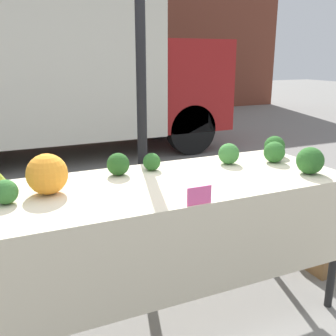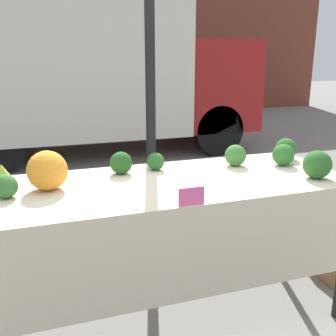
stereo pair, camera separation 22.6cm
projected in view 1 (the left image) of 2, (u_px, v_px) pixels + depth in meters
ground_plane at (168, 315)px, 2.53m from camera, size 40.00×40.00×0.00m
building_facade at (16, 14)px, 9.93m from camera, size 16.00×0.60×5.27m
tent_pole at (142, 114)px, 2.77m from camera, size 0.07×0.07×2.42m
parked_truck at (63, 74)px, 6.24m from camera, size 5.03×1.87×2.45m
market_table at (173, 203)px, 2.26m from camera, size 2.15×0.83×0.91m
orange_cauliflower at (47, 174)px, 2.05m from camera, size 0.22×0.22×0.22m
broccoli_head_0 at (229, 154)px, 2.63m from camera, size 0.14×0.14×0.14m
broccoli_head_1 at (310, 161)px, 2.41m from camera, size 0.17×0.17×0.17m
broccoli_head_2 at (5, 192)px, 1.92m from camera, size 0.12×0.12×0.12m
broccoli_head_3 at (274, 152)px, 2.67m from camera, size 0.14×0.14×0.14m
broccoli_head_4 at (275, 146)px, 2.84m from camera, size 0.15×0.15×0.15m
broccoli_head_5 at (118, 164)px, 2.38m from camera, size 0.14×0.14×0.14m
broccoli_head_6 at (151, 162)px, 2.49m from camera, size 0.11×0.11×0.11m
price_sign at (199, 196)px, 1.92m from camera, size 0.13×0.01×0.09m
produce_crate at (324, 249)px, 3.11m from camera, size 0.37×0.36×0.27m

